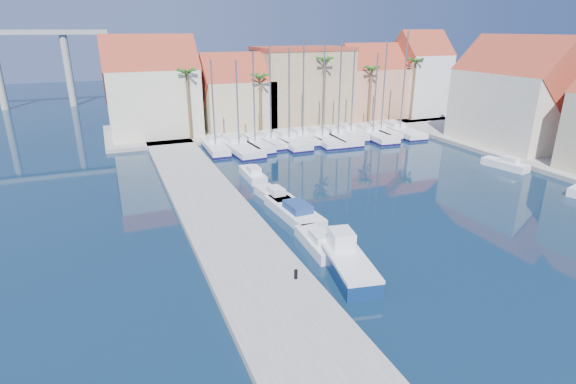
# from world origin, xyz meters

# --- Properties ---
(ground) EXTENTS (260.00, 260.00, 0.00)m
(ground) POSITION_xyz_m (0.00, 0.00, 0.00)
(ground) COLOR #081B30
(ground) RESTS_ON ground
(quay_west) EXTENTS (6.00, 77.00, 0.50)m
(quay_west) POSITION_xyz_m (-9.00, 13.50, 0.25)
(quay_west) COLOR gray
(quay_west) RESTS_ON ground
(shore_north) EXTENTS (54.00, 16.00, 0.50)m
(shore_north) POSITION_xyz_m (10.00, 48.00, 0.25)
(shore_north) COLOR gray
(shore_north) RESTS_ON ground
(shore_east) EXTENTS (12.00, 60.00, 0.50)m
(shore_east) POSITION_xyz_m (32.00, 15.00, 0.25)
(shore_east) COLOR gray
(shore_east) RESTS_ON ground
(bollard) EXTENTS (0.23, 0.23, 0.57)m
(bollard) POSITION_xyz_m (-7.13, 3.23, 0.79)
(bollard) COLOR black
(bollard) RESTS_ON quay_west
(fishing_boat) EXTENTS (3.41, 6.95, 2.33)m
(fishing_boat) POSITION_xyz_m (-3.46, 3.62, 0.77)
(fishing_boat) COLOR navy
(fishing_boat) RESTS_ON ground
(motorboat_west_0) EXTENTS (1.89, 5.17, 1.40)m
(motorboat_west_0) POSITION_xyz_m (-3.76, 7.13, 0.51)
(motorboat_west_0) COLOR white
(motorboat_west_0) RESTS_ON ground
(motorboat_west_1) EXTENTS (2.74, 7.32, 1.40)m
(motorboat_west_1) POSITION_xyz_m (-3.05, 13.05, 0.51)
(motorboat_west_1) COLOR white
(motorboat_west_1) RESTS_ON ground
(motorboat_west_2) EXTENTS (2.10, 5.18, 1.40)m
(motorboat_west_2) POSITION_xyz_m (-3.35, 17.07, 0.51)
(motorboat_west_2) COLOR white
(motorboat_west_2) RESTS_ON ground
(motorboat_west_3) EXTENTS (1.71, 5.08, 1.40)m
(motorboat_west_3) POSITION_xyz_m (-3.13, 23.87, 0.51)
(motorboat_west_3) COLOR white
(motorboat_west_3) RESTS_ON ground
(motorboat_east_1) EXTENTS (2.54, 5.21, 1.40)m
(motorboat_east_1) POSITION_xyz_m (24.02, 16.72, 0.51)
(motorboat_east_1) COLOR white
(motorboat_east_1) RESTS_ON ground
(sailboat_0) EXTENTS (2.58, 8.74, 11.21)m
(sailboat_0) POSITION_xyz_m (-4.11, 36.44, 0.59)
(sailboat_0) COLOR white
(sailboat_0) RESTS_ON ground
(sailboat_1) EXTENTS (3.92, 11.96, 11.08)m
(sailboat_1) POSITION_xyz_m (-1.33, 35.81, 0.55)
(sailboat_1) COLOR white
(sailboat_1) RESTS_ON ground
(sailboat_2) EXTENTS (3.00, 9.11, 12.05)m
(sailboat_2) POSITION_xyz_m (0.94, 36.03, 0.60)
(sailboat_2) COLOR white
(sailboat_2) RESTS_ON ground
(sailboat_3) EXTENTS (2.76, 8.21, 12.74)m
(sailboat_3) POSITION_xyz_m (3.43, 36.82, 0.63)
(sailboat_3) COLOR white
(sailboat_3) RESTS_ON ground
(sailboat_4) EXTENTS (2.90, 10.66, 12.48)m
(sailboat_4) POSITION_xyz_m (5.76, 36.26, 0.58)
(sailboat_4) COLOR white
(sailboat_4) RESTS_ON ground
(sailboat_5) EXTENTS (2.71, 8.42, 13.36)m
(sailboat_5) POSITION_xyz_m (8.10, 36.91, 0.64)
(sailboat_5) COLOR white
(sailboat_5) RESTS_ON ground
(sailboat_6) EXTENTS (3.60, 11.19, 13.27)m
(sailboat_6) POSITION_xyz_m (10.63, 36.05, 0.58)
(sailboat_6) COLOR white
(sailboat_6) RESTS_ON ground
(sailboat_7) EXTENTS (3.21, 10.93, 13.28)m
(sailboat_7) POSITION_xyz_m (12.95, 35.90, 0.58)
(sailboat_7) COLOR white
(sailboat_7) RESTS_ON ground
(sailboat_8) EXTENTS (2.88, 8.57, 12.01)m
(sailboat_8) POSITION_xyz_m (15.68, 36.96, 0.61)
(sailboat_8) COLOR white
(sailboat_8) RESTS_ON ground
(sailboat_9) EXTENTS (3.50, 11.18, 11.65)m
(sailboat_9) POSITION_xyz_m (18.25, 35.42, 0.56)
(sailboat_9) COLOR white
(sailboat_9) RESTS_ON ground
(sailboat_10) EXTENTS (2.71, 9.09, 13.09)m
(sailboat_10) POSITION_xyz_m (20.31, 36.42, 0.61)
(sailboat_10) COLOR white
(sailboat_10) RESTS_ON ground
(sailboat_11) EXTENTS (3.68, 11.34, 14.34)m
(sailboat_11) POSITION_xyz_m (23.27, 36.02, 0.59)
(sailboat_11) COLOR white
(sailboat_11) RESTS_ON ground
(building_0) EXTENTS (12.30, 9.00, 13.50)m
(building_0) POSITION_xyz_m (-10.00, 47.00, 6.52)
(building_0) COLOR beige
(building_0) RESTS_ON shore_north
(building_1) EXTENTS (10.30, 8.00, 11.00)m
(building_1) POSITION_xyz_m (2.00, 47.00, 5.30)
(building_1) COLOR #C2B088
(building_1) RESTS_ON shore_north
(building_2) EXTENTS (14.20, 10.20, 11.50)m
(building_2) POSITION_xyz_m (13.00, 48.00, 6.26)
(building_2) COLOR #9C8960
(building_2) RESTS_ON shore_north
(building_3) EXTENTS (10.30, 8.00, 12.00)m
(building_3) POSITION_xyz_m (25.00, 47.00, 5.86)
(building_3) COLOR tan
(building_3) RESTS_ON shore_north
(building_4) EXTENTS (8.30, 8.00, 14.00)m
(building_4) POSITION_xyz_m (34.00, 46.00, 6.97)
(building_4) COLOR white
(building_4) RESTS_ON shore_north
(building_6) EXTENTS (9.00, 14.30, 13.50)m
(building_6) POSITION_xyz_m (32.00, 24.00, 6.52)
(building_6) COLOR beige
(building_6) RESTS_ON shore_east
(palm_0) EXTENTS (2.60, 2.60, 10.15)m
(palm_0) POSITION_xyz_m (-6.00, 42.00, 9.08)
(palm_0) COLOR brown
(palm_0) RESTS_ON shore_north
(palm_1) EXTENTS (2.60, 2.60, 9.15)m
(palm_1) POSITION_xyz_m (4.00, 42.00, 8.14)
(palm_1) COLOR brown
(palm_1) RESTS_ON shore_north
(palm_2) EXTENTS (2.60, 2.60, 11.15)m
(palm_2) POSITION_xyz_m (14.00, 42.00, 10.02)
(palm_2) COLOR brown
(palm_2) RESTS_ON shore_north
(palm_3) EXTENTS (2.60, 2.60, 9.65)m
(palm_3) POSITION_xyz_m (22.00, 42.00, 8.61)
(palm_3) COLOR brown
(palm_3) RESTS_ON shore_north
(palm_4) EXTENTS (2.60, 2.60, 10.65)m
(palm_4) POSITION_xyz_m (30.00, 42.00, 9.55)
(palm_4) COLOR brown
(palm_4) RESTS_ON shore_north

